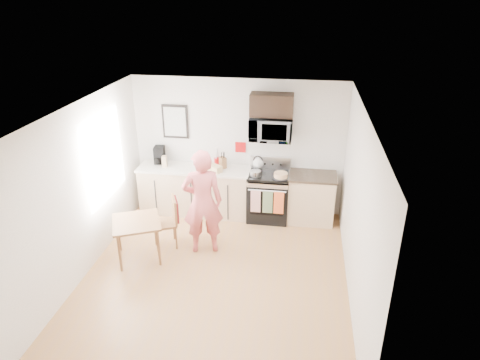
# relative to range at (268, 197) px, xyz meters

# --- Properties ---
(floor) EXTENTS (4.60, 4.60, 0.00)m
(floor) POSITION_rel_range_xyz_m (-0.63, -1.98, -0.44)
(floor) COLOR #AB7742
(floor) RESTS_ON ground
(back_wall) EXTENTS (4.00, 0.04, 2.60)m
(back_wall) POSITION_rel_range_xyz_m (-0.63, 0.32, 0.86)
(back_wall) COLOR white
(back_wall) RESTS_ON floor
(front_wall) EXTENTS (4.00, 0.04, 2.60)m
(front_wall) POSITION_rel_range_xyz_m (-0.63, -4.28, 0.86)
(front_wall) COLOR white
(front_wall) RESTS_ON floor
(left_wall) EXTENTS (0.04, 4.60, 2.60)m
(left_wall) POSITION_rel_range_xyz_m (-2.63, -1.98, 0.86)
(left_wall) COLOR white
(left_wall) RESTS_ON floor
(right_wall) EXTENTS (0.04, 4.60, 2.60)m
(right_wall) POSITION_rel_range_xyz_m (1.37, -1.98, 0.86)
(right_wall) COLOR white
(right_wall) RESTS_ON floor
(ceiling) EXTENTS (4.00, 4.60, 0.04)m
(ceiling) POSITION_rel_range_xyz_m (-0.63, -1.98, 2.16)
(ceiling) COLOR silver
(ceiling) RESTS_ON back_wall
(window) EXTENTS (0.06, 1.40, 1.50)m
(window) POSITION_rel_range_xyz_m (-2.59, -1.18, 1.11)
(window) COLOR white
(window) RESTS_ON left_wall
(cabinet_left) EXTENTS (2.10, 0.60, 0.90)m
(cabinet_left) POSITION_rel_range_xyz_m (-1.43, 0.02, 0.01)
(cabinet_left) COLOR tan
(cabinet_left) RESTS_ON floor
(countertop_left) EXTENTS (2.14, 0.64, 0.04)m
(countertop_left) POSITION_rel_range_xyz_m (-1.43, 0.02, 0.48)
(countertop_left) COLOR silver
(countertop_left) RESTS_ON cabinet_left
(cabinet_right) EXTENTS (0.84, 0.60, 0.90)m
(cabinet_right) POSITION_rel_range_xyz_m (0.80, 0.02, 0.01)
(cabinet_right) COLOR tan
(cabinet_right) RESTS_ON floor
(countertop_right) EXTENTS (0.88, 0.64, 0.04)m
(countertop_right) POSITION_rel_range_xyz_m (0.80, 0.02, 0.48)
(countertop_right) COLOR black
(countertop_right) RESTS_ON cabinet_right
(range) EXTENTS (0.76, 0.70, 1.16)m
(range) POSITION_rel_range_xyz_m (0.00, 0.00, 0.00)
(range) COLOR black
(range) RESTS_ON floor
(microwave) EXTENTS (0.76, 0.51, 0.42)m
(microwave) POSITION_rel_range_xyz_m (-0.00, 0.10, 1.32)
(microwave) COLOR silver
(microwave) RESTS_ON back_wall
(upper_cabinet) EXTENTS (0.76, 0.35, 0.40)m
(upper_cabinet) POSITION_rel_range_xyz_m (-0.00, 0.15, 1.74)
(upper_cabinet) COLOR black
(upper_cabinet) RESTS_ON back_wall
(wall_art) EXTENTS (0.50, 0.04, 0.65)m
(wall_art) POSITION_rel_range_xyz_m (-1.83, 0.30, 1.31)
(wall_art) COLOR black
(wall_art) RESTS_ON back_wall
(wall_trivet) EXTENTS (0.20, 0.02, 0.20)m
(wall_trivet) POSITION_rel_range_xyz_m (-0.58, 0.31, 0.86)
(wall_trivet) COLOR #B50F11
(wall_trivet) RESTS_ON back_wall
(person) EXTENTS (0.75, 0.59, 1.80)m
(person) POSITION_rel_range_xyz_m (-0.96, -1.27, 0.46)
(person) COLOR #C53636
(person) RESTS_ON floor
(dining_table) EXTENTS (0.84, 0.84, 0.68)m
(dining_table) POSITION_rel_range_xyz_m (-1.96, -1.66, 0.17)
(dining_table) COLOR brown
(dining_table) RESTS_ON floor
(chair) EXTENTS (0.53, 0.50, 0.89)m
(chair) POSITION_rel_range_xyz_m (-1.52, -1.19, 0.14)
(chair) COLOR brown
(chair) RESTS_ON floor
(knife_block) EXTENTS (0.16, 0.16, 0.21)m
(knife_block) POSITION_rel_range_xyz_m (-0.89, 0.11, 0.61)
(knife_block) COLOR brown
(knife_block) RESTS_ON countertop_left
(utensil_crock) EXTENTS (0.11, 0.11, 0.33)m
(utensil_crock) POSITION_rel_range_xyz_m (-1.03, 0.24, 0.64)
(utensil_crock) COLOR #B50F11
(utensil_crock) RESTS_ON countertop_left
(fruit_bowl) EXTENTS (0.23, 0.23, 0.09)m
(fruit_bowl) POSITION_rel_range_xyz_m (-1.28, 0.07, 0.54)
(fruit_bowl) COLOR white
(fruit_bowl) RESTS_ON countertop_left
(milk_carton) EXTENTS (0.09, 0.09, 0.22)m
(milk_carton) POSITION_rel_range_xyz_m (-2.00, -0.01, 0.61)
(milk_carton) COLOR tan
(milk_carton) RESTS_ON countertop_left
(coffee_maker) EXTENTS (0.21, 0.29, 0.33)m
(coffee_maker) POSITION_rel_range_xyz_m (-2.15, 0.17, 0.66)
(coffee_maker) COLOR black
(coffee_maker) RESTS_ON countertop_left
(bread_bag) EXTENTS (0.36, 0.32, 0.12)m
(bread_bag) POSITION_rel_range_xyz_m (-1.03, -0.07, 0.56)
(bread_bag) COLOR tan
(bread_bag) RESTS_ON countertop_left
(cake) EXTENTS (0.30, 0.30, 0.10)m
(cake) POSITION_rel_range_xyz_m (0.23, -0.17, 0.54)
(cake) COLOR black
(cake) RESTS_ON range
(kettle) EXTENTS (0.20, 0.20, 0.26)m
(kettle) POSITION_rel_range_xyz_m (-0.23, 0.22, 0.60)
(kettle) COLOR white
(kettle) RESTS_ON range
(pot) EXTENTS (0.20, 0.34, 0.10)m
(pot) POSITION_rel_range_xyz_m (-0.23, -0.14, 0.54)
(pot) COLOR silver
(pot) RESTS_ON range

